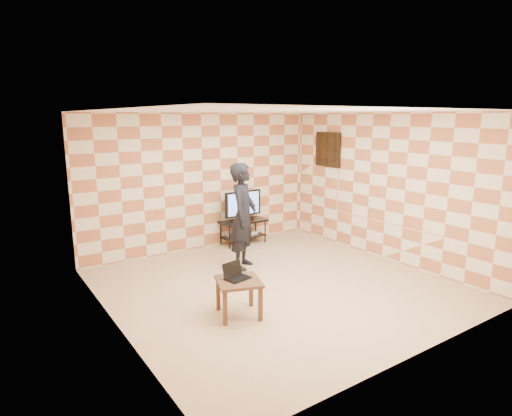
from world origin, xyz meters
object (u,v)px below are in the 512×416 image
(tv_stand, at_px, (243,227))
(person, at_px, (243,216))
(tv, at_px, (243,204))
(side_table, at_px, (239,286))

(tv_stand, relative_size, person, 0.54)
(tv_stand, bearing_deg, tv, -93.12)
(tv, height_order, side_table, tv)
(tv_stand, bearing_deg, person, -122.25)
(tv, bearing_deg, side_table, -123.42)
(tv_stand, bearing_deg, side_table, -123.39)
(tv, relative_size, side_table, 1.22)
(side_table, bearing_deg, tv, 56.58)
(tv, distance_m, side_table, 3.38)
(tv_stand, height_order, tv, tv)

